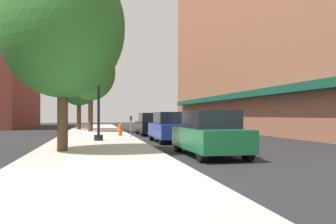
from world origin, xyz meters
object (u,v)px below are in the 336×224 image
(tree_near, at_px, (79,82))
(car_black, at_px, (150,124))
(car_blue, at_px, (170,127))
(lamppost, at_px, (99,83))
(fire_hydrant, at_px, (120,130))
(tree_mid, at_px, (91,72))
(tree_far, at_px, (63,27))
(car_green, at_px, (209,134))
(parking_meter_near, at_px, (131,124))

(tree_near, bearing_deg, car_black, -58.25)
(tree_near, xyz_separation_m, car_blue, (5.59, -15.96, -3.90))
(lamppost, height_order, fire_hydrant, lamppost)
(car_black, bearing_deg, tree_mid, 135.94)
(fire_hydrant, xyz_separation_m, car_black, (2.42, 2.46, 0.29))
(tree_far, bearing_deg, tree_near, 90.86)
(tree_near, relative_size, tree_far, 0.92)
(tree_far, distance_m, car_green, 6.91)
(lamppost, bearing_deg, tree_near, 96.29)
(tree_far, height_order, car_blue, tree_far)
(car_blue, bearing_deg, car_green, -91.79)
(parking_meter_near, height_order, car_blue, car_blue)
(fire_hydrant, xyz_separation_m, tree_far, (-2.85, -9.30, 4.35))
(lamppost, height_order, parking_meter_near, lamppost)
(car_green, relative_size, car_blue, 1.00)
(car_green, bearing_deg, fire_hydrant, 102.64)
(car_blue, relative_size, car_black, 1.00)
(tree_mid, relative_size, tree_far, 0.99)
(fire_hydrant, relative_size, car_black, 0.18)
(lamppost, relative_size, car_blue, 1.37)
(tree_near, bearing_deg, parking_meter_near, -75.30)
(lamppost, distance_m, tree_near, 15.72)
(parking_meter_near, distance_m, car_blue, 2.86)
(tree_near, height_order, car_black, tree_near)
(tree_mid, relative_size, car_blue, 1.72)
(tree_far, relative_size, car_blue, 1.74)
(parking_meter_near, relative_size, car_blue, 0.30)
(parking_meter_near, bearing_deg, tree_near, 104.70)
(lamppost, distance_m, car_green, 8.41)
(tree_mid, bearing_deg, car_blue, -68.68)
(fire_hydrant, height_order, tree_far, tree_far)
(tree_mid, distance_m, tree_far, 16.22)
(lamppost, relative_size, fire_hydrant, 7.47)
(parking_meter_near, bearing_deg, car_blue, -47.02)
(lamppost, xyz_separation_m, car_black, (3.87, 6.52, -2.39))
(tree_near, bearing_deg, car_blue, -70.71)
(tree_far, relative_size, car_green, 1.74)
(tree_mid, bearing_deg, lamppost, -87.06)
(car_green, xyz_separation_m, car_black, (0.00, 13.59, 0.00))
(lamppost, bearing_deg, tree_mid, 92.94)
(tree_mid, distance_m, car_black, 7.61)
(tree_far, bearing_deg, parking_meter_near, 64.35)
(car_black, bearing_deg, car_blue, -89.09)
(car_green, bearing_deg, lamppost, 119.07)
(tree_far, xyz_separation_m, car_black, (5.28, 11.77, -4.07))
(tree_near, relative_size, car_blue, 1.61)
(lamppost, height_order, tree_mid, tree_mid)
(tree_near, bearing_deg, fire_hydrant, -74.61)
(fire_hydrant, distance_m, car_green, 11.39)
(fire_hydrant, distance_m, tree_far, 10.66)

